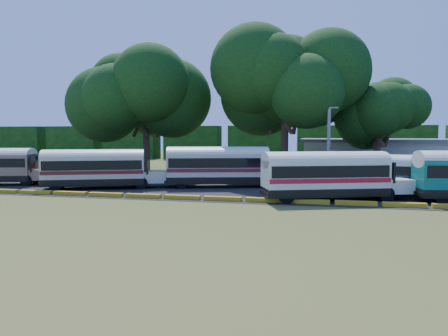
% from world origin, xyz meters
% --- Properties ---
extents(ground, '(160.00, 160.00, 0.00)m').
position_xyz_m(ground, '(0.00, 0.00, 0.00)').
color(ground, '#45541C').
rests_on(ground, ground).
extents(asphalt_strip, '(64.00, 24.00, 0.02)m').
position_xyz_m(asphalt_strip, '(1.00, 12.00, 0.01)').
color(asphalt_strip, black).
rests_on(asphalt_strip, ground).
extents(curb, '(53.70, 0.45, 0.30)m').
position_xyz_m(curb, '(-0.00, 1.00, 0.15)').
color(curb, gold).
rests_on(curb, ground).
extents(terminal_building, '(19.00, 9.00, 4.00)m').
position_xyz_m(terminal_building, '(18.00, 30.00, 2.03)').
color(terminal_building, silver).
rests_on(terminal_building, ground).
extents(treeline_backdrop, '(130.00, 4.00, 6.00)m').
position_xyz_m(treeline_backdrop, '(0.00, 48.00, 3.00)').
color(treeline_backdrop, black).
rests_on(treeline_backdrop, ground).
extents(bus_red, '(9.18, 3.38, 2.95)m').
position_xyz_m(bus_red, '(-10.06, 8.21, 1.69)').
color(bus_red, black).
rests_on(bus_red, ground).
extents(bus_cream_west, '(10.45, 6.21, 3.38)m').
position_xyz_m(bus_cream_west, '(-7.47, 5.08, 1.91)').
color(bus_cream_west, black).
rests_on(bus_cream_west, ground).
extents(bus_cream_east, '(11.16, 5.48, 3.57)m').
position_xyz_m(bus_cream_east, '(2.53, 8.59, 2.02)').
color(bus_cream_east, black).
rests_on(bus_cream_east, ground).
extents(bus_white_red, '(10.83, 6.08, 3.48)m').
position_xyz_m(bus_white_red, '(11.68, 2.77, 1.97)').
color(bus_white_red, black).
rests_on(bus_white_red, ground).
extents(bus_white_blue, '(9.69, 3.78, 3.10)m').
position_xyz_m(bus_white_blue, '(14.92, 7.31, 1.76)').
color(bus_white_blue, black).
rests_on(bus_white_blue, ground).
extents(tree_west, '(12.24, 12.24, 14.17)m').
position_xyz_m(tree_west, '(-9.20, 19.90, 9.66)').
color(tree_west, '#3C2A1E').
rests_on(tree_west, ground).
extents(tree_center, '(12.83, 12.83, 15.14)m').
position_xyz_m(tree_center, '(7.25, 18.89, 10.41)').
color(tree_center, '#3C2A1E').
rests_on(tree_center, ground).
extents(tree_east, '(7.68, 7.68, 10.24)m').
position_xyz_m(tree_east, '(17.07, 21.58, 7.36)').
color(tree_east, '#3C2A1E').
rests_on(tree_east, ground).
extents(utility_pole, '(1.60, 0.30, 7.44)m').
position_xyz_m(utility_pole, '(11.82, 12.69, 3.83)').
color(utility_pole, gray).
rests_on(utility_pole, ground).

